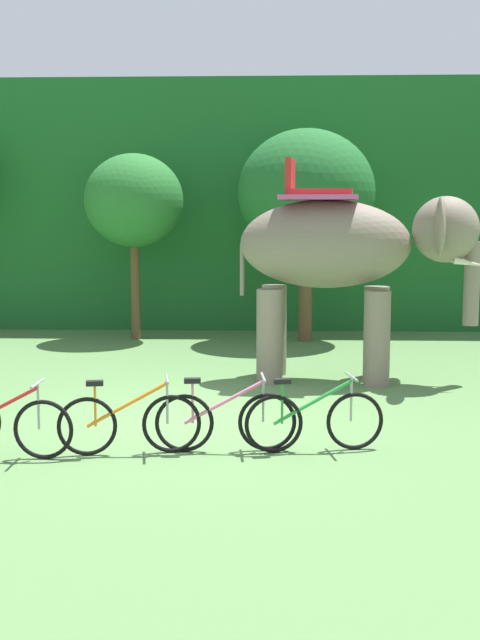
{
  "coord_description": "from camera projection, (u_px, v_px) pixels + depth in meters",
  "views": [
    {
      "loc": [
        1.13,
        -11.07,
        2.85
      ],
      "look_at": [
        0.68,
        1.0,
        1.3
      ],
      "focal_mm": 46.39,
      "sensor_mm": 36.0,
      "label": 1
    }
  ],
  "objects": [
    {
      "name": "tree_far_left",
      "position": [
        134.0,
        201.0,
        18.59
      ],
      "size": [
        2.23,
        2.23,
        4.21
      ],
      "color": "brown",
      "rests_on": "ground"
    },
    {
      "name": "bike_pink",
      "position": [
        226.0,
        420.0,
        9.95
      ],
      "size": [
        1.71,
        0.52,
        0.92
      ],
      "color": "black",
      "rests_on": "ground"
    },
    {
      "name": "foliage_hedge",
      "position": [
        231.0,
        207.0,
        22.98
      ],
      "size": [
        36.0,
        6.0,
        6.11
      ],
      "primitive_type": "cube",
      "color": "#1E6028",
      "rests_on": "ground"
    },
    {
      "name": "bike_orange",
      "position": [
        129.0,
        423.0,
        9.83
      ],
      "size": [
        1.7,
        0.52,
        0.92
      ],
      "color": "black",
      "rests_on": "ground"
    },
    {
      "name": "ground_plane",
      "position": [
        188.0,
        422.0,
        11.38
      ],
      "size": [
        80.0,
        80.0,
        0.0
      ],
      "primitive_type": "plane",
      "color": "#567F47"
    },
    {
      "name": "elephant",
      "position": [
        345.0,
        253.0,
        14.01
      ],
      "size": [
        4.21,
        2.09,
        3.78
      ],
      "color": "gray",
      "rests_on": "ground"
    },
    {
      "name": "tree_right",
      "position": [
        306.0,
        193.0,
        18.29
      ],
      "size": [
        3.04,
        3.04,
        4.73
      ],
      "color": "brown",
      "rests_on": "ground"
    },
    {
      "name": "bike_red",
      "position": [
        1.0,
        426.0,
        9.65
      ],
      "size": [
        1.71,
        0.52,
        0.92
      ],
      "color": "black",
      "rests_on": "ground"
    },
    {
      "name": "bike_green",
      "position": [
        314.0,
        420.0,
        9.95
      ],
      "size": [
        1.69,
        0.52,
        0.92
      ],
      "color": "black",
      "rests_on": "ground"
    }
  ]
}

